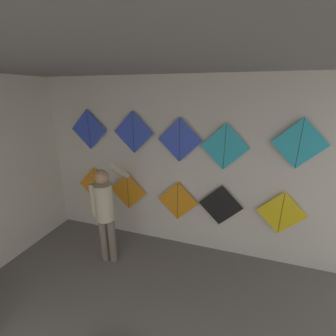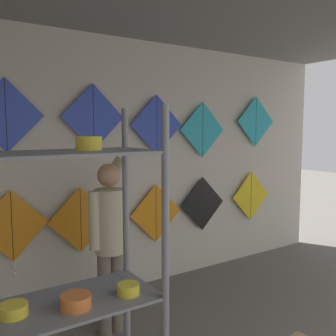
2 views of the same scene
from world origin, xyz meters
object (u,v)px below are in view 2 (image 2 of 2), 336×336
at_px(kite_0, 12,228).
at_px(kite_7, 157,125).
at_px(kite_6, 93,117).
at_px(kite_5, 6,115).
at_px(kite_4, 251,196).
at_px(kite_2, 156,213).
at_px(shelf_rack, 42,324).
at_px(kite_1, 81,220).
at_px(shopkeeper, 109,233).
at_px(kite_9, 256,122).
at_px(kite_8, 203,130).
at_px(kite_3, 202,204).

height_order(kite_0, kite_7, kite_7).
height_order(kite_0, kite_6, kite_6).
bearing_deg(kite_5, kite_7, 0.00).
bearing_deg(kite_4, kite_2, 180.00).
distance_m(shelf_rack, kite_2, 3.00).
height_order(kite_2, kite_4, kite_4).
bearing_deg(kite_1, shopkeeper, -90.22).
distance_m(kite_2, kite_9, 1.95).
relative_size(kite_6, kite_7, 1.00).
relative_size(kite_1, kite_4, 1.00).
xyz_separation_m(kite_0, kite_7, (1.60, 0.00, 0.97)).
relative_size(kite_0, kite_6, 1.20).
height_order(kite_0, kite_2, kite_0).
bearing_deg(kite_8, shelf_rack, -138.53).
height_order(kite_1, kite_3, kite_1).
xyz_separation_m(kite_2, kite_3, (0.69, 0.00, 0.03)).
height_order(kite_0, kite_4, kite_0).
height_order(shelf_rack, kite_7, kite_7).
relative_size(kite_2, kite_7, 1.00).
relative_size(shopkeeper, kite_4, 2.38).
height_order(shopkeeper, kite_2, shopkeeper).
bearing_deg(kite_7, kite_6, 180.00).
distance_m(kite_8, kite_9, 0.94).
bearing_deg(shopkeeper, kite_0, 121.78).
relative_size(shopkeeper, kite_1, 2.38).
bearing_deg(shopkeeper, kite_8, 12.32).
bearing_deg(kite_4, kite_0, -179.99).
distance_m(shopkeeper, kite_6, 1.26).
height_order(kite_0, kite_9, kite_9).
distance_m(kite_4, kite_8, 1.27).
bearing_deg(kite_3, kite_8, 180.00).
distance_m(shopkeeper, kite_2, 1.16).
bearing_deg(kite_7, kite_3, 0.00).
bearing_deg(kite_1, kite_2, 0.00).
height_order(shopkeeper, kite_5, kite_5).
xyz_separation_m(kite_2, kite_5, (-1.59, 0.00, 1.10)).
height_order(kite_5, kite_7, kite_5).
bearing_deg(kite_3, kite_7, 180.00).
bearing_deg(kite_6, kite_2, 0.00).
height_order(kite_6, kite_7, kite_6).
xyz_separation_m(kite_4, kite_9, (0.06, 0.00, 1.03)).
distance_m(kite_0, kite_1, 0.67).
xyz_separation_m(kite_4, kite_7, (-1.54, 0.00, 0.98)).
xyz_separation_m(shelf_rack, kite_2, (1.91, 2.29, -0.26)).
height_order(shelf_rack, kite_0, shelf_rack).
bearing_deg(kite_7, kite_8, 0.00).
relative_size(kite_0, kite_5, 1.20).
height_order(kite_3, kite_4, kite_4).
relative_size(kite_5, kite_9, 1.00).
xyz_separation_m(shelf_rack, kite_6, (1.16, 2.29, 0.84)).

